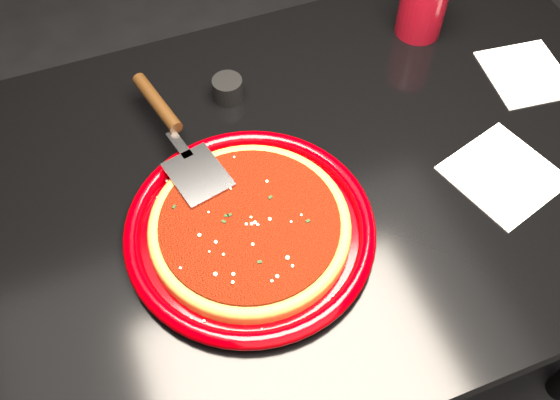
{
  "coord_description": "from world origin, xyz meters",
  "views": [
    {
      "loc": [
        -0.29,
        -0.55,
        1.56
      ],
      "look_at": [
        -0.09,
        -0.04,
        0.77
      ],
      "focal_mm": 40.0,
      "sensor_mm": 36.0,
      "label": 1
    }
  ],
  "objects_px": {
    "plate": "(250,229)",
    "cup": "(423,5)",
    "table": "(314,276)",
    "ramekin": "(228,89)",
    "pizza_server": "(177,134)"
  },
  "relations": [
    {
      "from": "plate",
      "to": "cup",
      "type": "height_order",
      "value": "cup"
    },
    {
      "from": "table",
      "to": "ramekin",
      "type": "distance_m",
      "value": 0.46
    },
    {
      "from": "pizza_server",
      "to": "ramekin",
      "type": "distance_m",
      "value": 0.15
    },
    {
      "from": "table",
      "to": "cup",
      "type": "bearing_deg",
      "value": 39.17
    },
    {
      "from": "table",
      "to": "ramekin",
      "type": "xyz_separation_m",
      "value": [
        -0.09,
        0.21,
        0.4
      ]
    },
    {
      "from": "table",
      "to": "plate",
      "type": "xyz_separation_m",
      "value": [
        -0.15,
        -0.07,
        0.39
      ]
    },
    {
      "from": "table",
      "to": "cup",
      "type": "relative_size",
      "value": 9.85
    },
    {
      "from": "pizza_server",
      "to": "cup",
      "type": "height_order",
      "value": "cup"
    },
    {
      "from": "pizza_server",
      "to": "ramekin",
      "type": "relative_size",
      "value": 6.34
    },
    {
      "from": "plate",
      "to": "ramekin",
      "type": "height_order",
      "value": "ramekin"
    },
    {
      "from": "plate",
      "to": "cup",
      "type": "bearing_deg",
      "value": 34.89
    },
    {
      "from": "pizza_server",
      "to": "table",
      "type": "bearing_deg",
      "value": -42.92
    },
    {
      "from": "table",
      "to": "plate",
      "type": "relative_size",
      "value": 3.16
    },
    {
      "from": "table",
      "to": "pizza_server",
      "type": "height_order",
      "value": "pizza_server"
    },
    {
      "from": "pizza_server",
      "to": "ramekin",
      "type": "height_order",
      "value": "pizza_server"
    }
  ]
}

